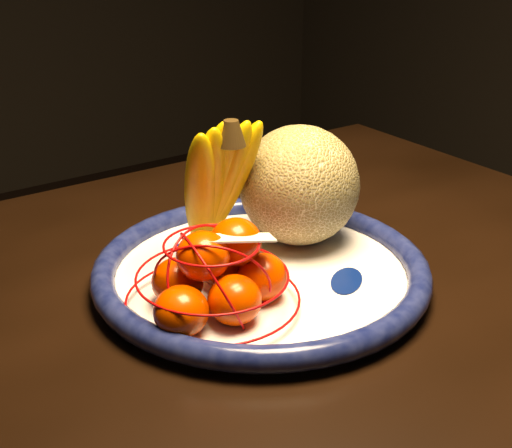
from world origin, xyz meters
TOP-DOWN VIEW (x-y plane):
  - dining_table at (-0.08, -0.04)m, footprint 1.42×0.86m
  - fruit_bowl at (0.10, -0.03)m, footprint 0.38×0.38m
  - cantaloupe at (0.18, 0.01)m, footprint 0.14×0.14m
  - banana_bunch at (0.08, 0.03)m, footprint 0.12×0.11m
  - mandarin_bag at (0.01, -0.07)m, footprint 0.19×0.19m
  - price_tag at (0.03, -0.08)m, footprint 0.08×0.05m

SIDE VIEW (x-z plane):
  - dining_table at x=-0.08m, z-range 0.28..0.98m
  - fruit_bowl at x=0.10m, z-range 0.70..0.74m
  - mandarin_bag at x=0.01m, z-range 0.70..0.81m
  - cantaloupe at x=0.18m, z-range 0.72..0.87m
  - price_tag at x=0.03m, z-range 0.79..0.80m
  - banana_bunch at x=0.08m, z-range 0.72..0.91m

